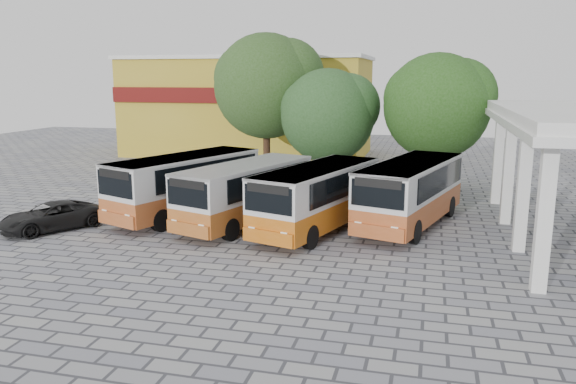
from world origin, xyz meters
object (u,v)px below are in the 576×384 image
(bus_far_left, at_px, (186,182))
(bus_far_right, at_px, (411,189))
(bus_centre_right, at_px, (318,194))
(bus_centre_left, at_px, (246,190))
(parked_car, at_px, (51,216))

(bus_far_left, relative_size, bus_far_right, 1.01)
(bus_far_left, distance_m, bus_centre_right, 6.73)
(bus_centre_right, bearing_deg, bus_centre_left, -167.13)
(bus_centre_left, height_order, parked_car, bus_centre_left)
(bus_far_right, xyz_separation_m, parked_car, (-15.32, -4.56, -1.09))
(bus_centre_left, distance_m, parked_car, 8.65)
(bus_centre_left, bearing_deg, parked_car, -141.21)
(bus_far_right, bearing_deg, bus_centre_right, -138.71)
(parked_car, bearing_deg, bus_far_right, 48.20)
(bus_centre_left, bearing_deg, bus_far_right, 30.38)
(bus_centre_left, height_order, bus_far_right, bus_far_right)
(bus_far_left, relative_size, parked_car, 2.01)
(parked_car, bearing_deg, bus_far_left, 69.76)
(bus_centre_right, height_order, parked_car, bus_centre_right)
(parked_car, bearing_deg, bus_centre_right, 45.17)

